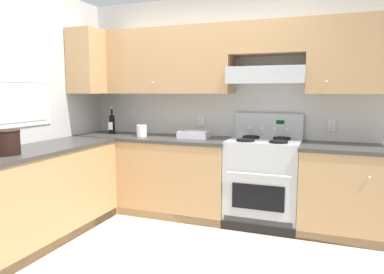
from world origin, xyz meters
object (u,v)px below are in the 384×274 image
(paper_towel_roll, at_px, (142,131))
(stove, at_px, (263,181))
(wine_bottle, at_px, (112,123))
(bucket, at_px, (7,142))
(bowl, at_px, (194,136))

(paper_towel_roll, bearing_deg, stove, 3.20)
(wine_bottle, distance_m, bucket, 1.62)
(bowl, bearing_deg, wine_bottle, 178.81)
(stove, xyz_separation_m, bucket, (-1.91, -1.58, 0.54))
(bowl, height_order, bucket, bucket)
(wine_bottle, height_order, bucket, wine_bottle)
(bowl, relative_size, paper_towel_roll, 2.46)
(stove, xyz_separation_m, wine_bottle, (-1.93, 0.04, 0.57))
(stove, bearing_deg, bucket, -140.52)
(stove, height_order, bucket, stove)
(wine_bottle, relative_size, bowl, 0.98)
(bowl, bearing_deg, bucket, -124.57)
(bowl, distance_m, bucket, 1.94)
(bucket, xyz_separation_m, paper_towel_roll, (0.48, 1.49, -0.04))
(bucket, relative_size, paper_towel_roll, 1.61)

